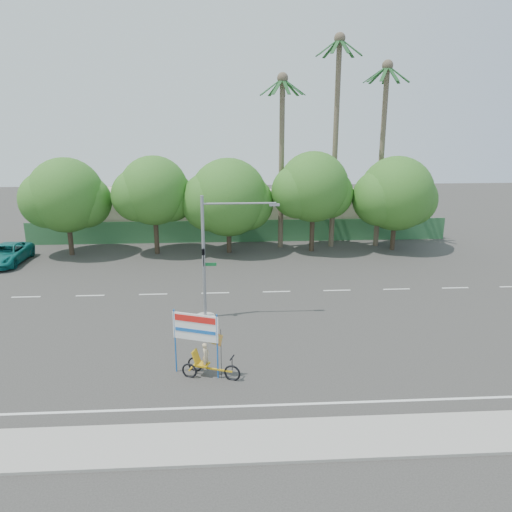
{
  "coord_description": "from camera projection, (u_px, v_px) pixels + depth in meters",
  "views": [
    {
      "loc": [
        -1.24,
        -22.59,
        11.12
      ],
      "look_at": [
        0.42,
        4.31,
        3.5
      ],
      "focal_mm": 35.0,
      "sensor_mm": 36.0,
      "label": 1
    }
  ],
  "objects": [
    {
      "name": "sidewalk_near",
      "position": [
        265.0,
        441.0,
        17.58
      ],
      "size": [
        50.0,
        2.4,
        0.12
      ],
      "primitive_type": "cube",
      "color": "gray",
      "rests_on": "ground"
    },
    {
      "name": "pickup_truck",
      "position": [
        7.0,
        254.0,
        38.6
      ],
      "size": [
        2.6,
        5.52,
        1.53
      ],
      "primitive_type": "imported",
      "rotation": [
        0.0,
        0.0,
        -0.01
      ],
      "color": "#0F6B67",
      "rests_on": "ground"
    },
    {
      "name": "palm_tall",
      "position": [
        336.0,
        124.0,
        41.16
      ],
      "size": [
        3.73,
        3.79,
        17.45
      ],
      "color": "#70604C",
      "rests_on": "ground"
    },
    {
      "name": "building_left",
      "position": [
        136.0,
        212.0,
        48.63
      ],
      "size": [
        12.0,
        8.0,
        4.0
      ],
      "primitive_type": "cube",
      "color": "#BAAC94",
      "rests_on": "ground"
    },
    {
      "name": "tree_right",
      "position": [
        313.0,
        189.0,
        41.02
      ],
      "size": [
        6.9,
        5.8,
        8.36
      ],
      "color": "#473828",
      "rests_on": "ground"
    },
    {
      "name": "trike_billboard",
      "position": [
        202.0,
        350.0,
        21.78
      ],
      "size": [
        2.93,
        1.36,
        3.04
      ],
      "rotation": [
        0.0,
        0.0,
        -0.36
      ],
      "color": "black",
      "rests_on": "ground"
    },
    {
      "name": "tree_center",
      "position": [
        228.0,
        200.0,
        40.81
      ],
      "size": [
        7.62,
        6.4,
        7.85
      ],
      "color": "#473828",
      "rests_on": "ground"
    },
    {
      "name": "palm_short",
      "position": [
        282.0,
        144.0,
        41.33
      ],
      "size": [
        3.73,
        3.79,
        14.45
      ],
      "color": "#70604C",
      "rests_on": "ground"
    },
    {
      "name": "palm_mid",
      "position": [
        383.0,
        137.0,
        41.68
      ],
      "size": [
        3.73,
        3.79,
        15.45
      ],
      "color": "#70604C",
      "rests_on": "ground"
    },
    {
      "name": "tree_far_left",
      "position": [
        66.0,
        198.0,
        39.96
      ],
      "size": [
        7.14,
        6.0,
        7.96
      ],
      "color": "#473828",
      "rests_on": "ground"
    },
    {
      "name": "tree_far_right",
      "position": [
        396.0,
        196.0,
        41.59
      ],
      "size": [
        7.38,
        6.2,
        7.94
      ],
      "color": "#473828",
      "rests_on": "ground"
    },
    {
      "name": "traffic_signal",
      "position": [
        209.0,
        268.0,
        27.7
      ],
      "size": [
        4.72,
        1.1,
        7.0
      ],
      "color": "gray",
      "rests_on": "ground"
    },
    {
      "name": "building_right",
      "position": [
        318.0,
        212.0,
        49.76
      ],
      "size": [
        14.0,
        8.0,
        3.6
      ],
      "primitive_type": "cube",
      "color": "#BAAC94",
      "rests_on": "ground"
    },
    {
      "name": "tree_left",
      "position": [
        153.0,
        193.0,
        40.29
      ],
      "size": [
        6.66,
        5.6,
        8.07
      ],
      "color": "#473828",
      "rests_on": "ground"
    },
    {
      "name": "ground",
      "position": [
        253.0,
        347.0,
        24.8
      ],
      "size": [
        120.0,
        120.0,
        0.0
      ],
      "primitive_type": "plane",
      "color": "#33302D",
      "rests_on": "ground"
    },
    {
      "name": "fence",
      "position": [
        240.0,
        231.0,
        45.18
      ],
      "size": [
        38.0,
        0.08,
        2.0
      ],
      "primitive_type": "cube",
      "color": "#336B3D",
      "rests_on": "ground"
    }
  ]
}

